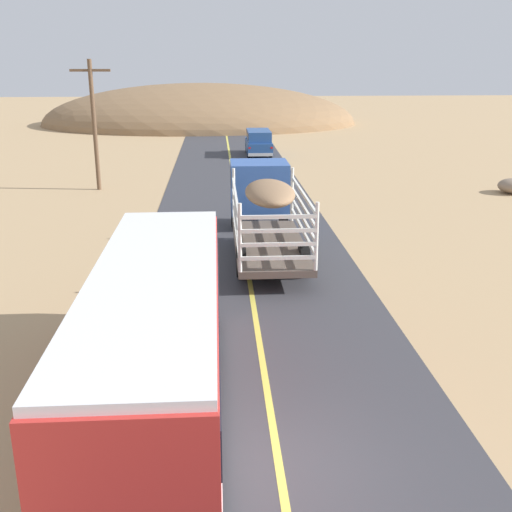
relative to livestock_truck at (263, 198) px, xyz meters
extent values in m
plane|color=tan|center=(-0.82, -15.08, -1.79)|extent=(240.00, 240.00, 0.00)
cube|color=#38383D|center=(-0.82, -15.08, -1.78)|extent=(8.00, 120.00, 0.02)
cube|color=#D8CC4C|center=(-0.82, -15.08, -1.77)|extent=(0.16, 117.60, 0.00)
cube|color=#3359A5|center=(0.00, 2.16, 0.03)|extent=(2.50, 2.20, 2.20)
cube|color=#192333|center=(0.00, 2.16, 0.48)|extent=(2.53, 1.54, 0.70)
cube|color=brown|center=(0.00, -3.24, -1.07)|extent=(2.50, 6.40, 0.24)
cylinder|color=silver|center=(-1.19, -0.10, 0.15)|extent=(0.12, 0.12, 2.20)
cylinder|color=silver|center=(1.19, -0.10, 0.15)|extent=(0.12, 0.12, 2.20)
cylinder|color=silver|center=(-1.19, -6.38, 0.15)|extent=(0.12, 0.12, 2.20)
cylinder|color=silver|center=(1.19, -6.38, 0.15)|extent=(0.12, 0.12, 2.20)
cube|color=silver|center=(-1.21, -3.24, -0.51)|extent=(0.08, 6.30, 0.12)
cube|color=silver|center=(1.21, -3.24, -0.51)|extent=(0.08, 6.30, 0.12)
cube|color=silver|center=(0.00, -6.40, -0.51)|extent=(2.40, 0.08, 0.12)
cube|color=silver|center=(-1.21, -3.24, -0.07)|extent=(0.08, 6.30, 0.12)
cube|color=silver|center=(1.21, -3.24, -0.07)|extent=(0.08, 6.30, 0.12)
cube|color=silver|center=(0.00, -6.40, -0.07)|extent=(2.40, 0.08, 0.12)
cube|color=silver|center=(-1.21, -3.24, 0.37)|extent=(0.08, 6.30, 0.12)
cube|color=silver|center=(1.21, -3.24, 0.37)|extent=(0.08, 6.30, 0.12)
cube|color=silver|center=(0.00, -6.40, 0.37)|extent=(2.40, 0.08, 0.12)
cube|color=silver|center=(-1.21, -3.24, 0.81)|extent=(0.08, 6.30, 0.12)
cube|color=silver|center=(1.21, -3.24, 0.81)|extent=(0.08, 6.30, 0.12)
cube|color=silver|center=(0.00, -6.40, 0.81)|extent=(2.40, 0.08, 0.12)
ellipsoid|color=#8C6B4C|center=(0.00, -3.24, 0.90)|extent=(1.75, 3.84, 0.70)
cylinder|color=black|center=(-1.09, 2.16, -1.22)|extent=(0.32, 1.10, 1.10)
cylinder|color=black|center=(1.09, 2.16, -1.22)|extent=(0.32, 1.10, 1.10)
cylinder|color=black|center=(-1.09, -4.52, -1.22)|extent=(0.32, 1.10, 1.10)
cylinder|color=black|center=(1.09, -4.52, -1.22)|extent=(0.32, 1.10, 1.10)
cube|color=red|center=(-3.14, -13.07, -0.07)|extent=(2.50, 10.00, 2.70)
cube|color=white|center=(-3.14, -13.07, 1.36)|extent=(2.45, 9.80, 0.16)
cube|color=#192333|center=(-3.14, -13.07, 0.40)|extent=(2.54, 9.20, 0.80)
cube|color=silver|center=(-3.14, -13.07, -1.22)|extent=(2.53, 9.80, 0.36)
cylinder|color=black|center=(-4.24, -9.82, -1.27)|extent=(0.30, 1.00, 1.00)
cylinder|color=black|center=(-2.04, -9.82, -1.27)|extent=(0.30, 1.00, 1.00)
cylinder|color=black|center=(-4.24, -16.32, -1.27)|extent=(0.30, 1.00, 1.00)
cylinder|color=black|center=(-2.04, -16.32, -1.27)|extent=(0.30, 1.00, 1.00)
cube|color=#264C8C|center=(1.45, 23.84, -1.09)|extent=(1.90, 4.60, 0.90)
cube|color=#264C8C|center=(1.45, 23.69, -0.24)|extent=(1.75, 3.59, 0.80)
cube|color=#192333|center=(1.45, 23.69, -0.22)|extent=(1.79, 3.22, 0.44)
cube|color=silver|center=(1.45, 21.62, -1.42)|extent=(1.86, 0.20, 0.24)
cube|color=red|center=(0.62, 21.56, -0.91)|extent=(0.16, 0.06, 0.14)
cube|color=red|center=(2.28, 21.56, -0.91)|extent=(0.16, 0.06, 0.14)
cylinder|color=black|center=(0.63, 25.27, -1.39)|extent=(0.26, 0.76, 0.76)
cylinder|color=black|center=(2.27, 25.27, -1.39)|extent=(0.26, 0.76, 0.76)
cylinder|color=black|center=(0.63, 22.42, -1.39)|extent=(0.26, 0.76, 0.76)
cylinder|color=black|center=(2.27, 22.42, -1.39)|extent=(0.26, 0.76, 0.76)
cylinder|color=brown|center=(-8.67, 11.05, 1.82)|extent=(0.24, 0.24, 7.22)
cube|color=brown|center=(-8.67, 11.05, 4.83)|extent=(2.20, 0.14, 0.14)
ellipsoid|color=olive|center=(-3.66, 49.19, -1.79)|extent=(36.25, 25.78, 9.19)
camera|label=1|loc=(-1.87, -24.58, 5.40)|focal=43.18mm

